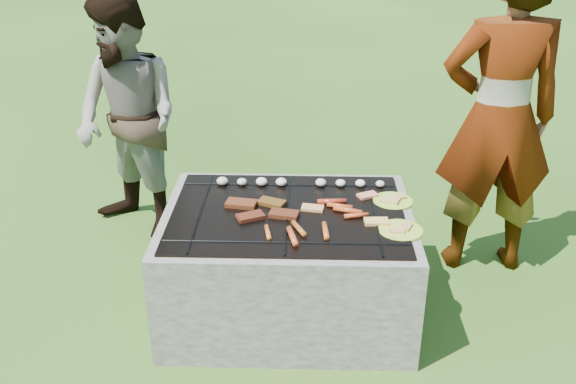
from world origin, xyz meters
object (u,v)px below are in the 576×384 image
Objects in this scene: fire_pit at (288,265)px; bystander at (128,121)px; cook at (499,118)px; plate_far at (393,201)px; plate_near at (400,230)px.

bystander reaches higher than fire_pit.
cook is (1.18, 0.53, 0.67)m from fire_pit.
plate_near is at bearing -89.84° from plate_far.
fire_pit is 0.66m from plate_far.
plate_near reaches higher than fire_pit.
bystander is (-1.60, 0.74, 0.18)m from plate_far.
fire_pit is 0.68× the size of cook.
plate_near is (0.00, -0.32, -0.00)m from plate_far.
cook is at bearing 24.01° from fire_pit.
cook is (0.62, 0.38, 0.34)m from plate_far.
fire_pit is 5.63× the size of plate_far.
plate_near is 0.18× the size of bystander.
cook is (0.62, 0.70, 0.34)m from plate_near.
plate_near is at bearing 46.28° from cook.
plate_near is at bearing 2.82° from bystander.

